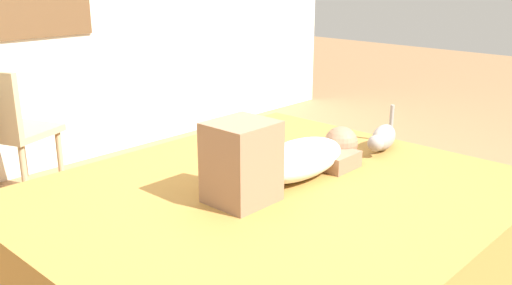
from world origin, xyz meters
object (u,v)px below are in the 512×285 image
cat (383,138)px  chair_by_desk (9,127)px  person_lying (285,159)px  bed (273,239)px

cat → chair_by_desk: 2.16m
person_lying → chair_by_desk: chair_by_desk is taller
bed → chair_by_desk: bearing=102.7°
person_lying → cat: person_lying is taller
bed → cat: size_ratio=6.11×
bed → chair_by_desk: 1.80m
cat → chair_by_desk: (-1.20, 1.79, -0.04)m
bed → cat: 0.87m
person_lying → chair_by_desk: (-0.49, 1.72, -0.09)m
bed → person_lying: (0.10, 0.02, 0.36)m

